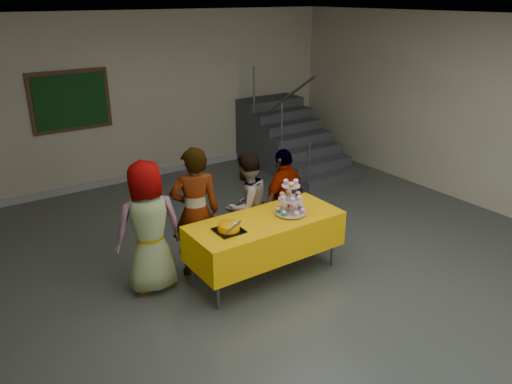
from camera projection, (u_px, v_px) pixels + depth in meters
room_shell at (327, 117)px, 4.87m from camera, size 10.00×10.04×3.02m
bake_table at (265, 235)px, 5.99m from camera, size 1.88×0.78×0.77m
cupcake_stand at (291, 202)px, 5.97m from camera, size 0.38×0.38×0.44m
bear_cake at (229, 226)px, 5.58m from camera, size 0.32×0.36×0.12m
schoolchild_a at (149, 227)px, 5.66m from camera, size 0.82×0.58×1.57m
schoolchild_b at (195, 212)px, 5.97m from camera, size 0.69×0.57×1.63m
schoolchild_c at (247, 206)px, 6.45m from camera, size 0.77×0.65×1.40m
schoolchild_d at (284, 199)px, 6.69m from camera, size 0.87×0.54×1.39m
staircase at (286, 141)px, 10.05m from camera, size 1.30×2.40×2.04m
noticeboard at (71, 101)px, 8.24m from camera, size 1.30×0.05×1.00m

